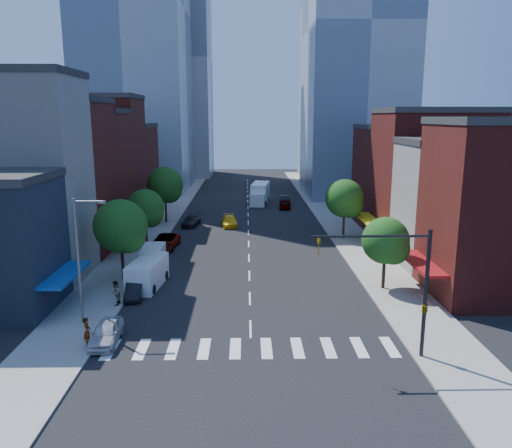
{
  "coord_description": "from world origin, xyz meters",
  "views": [
    {
      "loc": [
        -0.26,
        -32.66,
        14.57
      ],
      "look_at": [
        0.62,
        11.84,
        5.0
      ],
      "focal_mm": 35.0,
      "sensor_mm": 36.0,
      "label": 1
    }
  ],
  "objects_px": {
    "traffic_car_far": "(285,204)",
    "cargo_van_near": "(147,274)",
    "cargo_van_far": "(152,258)",
    "parked_car_second": "(135,290)",
    "pedestrian_near": "(87,332)",
    "parked_car_front": "(106,333)",
    "taxi": "(229,221)",
    "pedestrian_far": "(116,293)",
    "box_truck": "(260,194)",
    "parked_car_third": "(165,242)",
    "traffic_car_oncoming": "(285,200)",
    "parked_car_rear": "(191,221)"
  },
  "relations": [
    {
      "from": "cargo_van_near",
      "to": "cargo_van_far",
      "type": "bearing_deg",
      "value": 102.55
    },
    {
      "from": "parked_car_front",
      "to": "box_truck",
      "type": "distance_m",
      "value": 55.06
    },
    {
      "from": "cargo_van_near",
      "to": "cargo_van_far",
      "type": "distance_m",
      "value": 5.35
    },
    {
      "from": "traffic_car_far",
      "to": "pedestrian_far",
      "type": "distance_m",
      "value": 45.7
    },
    {
      "from": "parked_car_second",
      "to": "traffic_car_oncoming",
      "type": "xyz_separation_m",
      "value": [
        15.76,
        44.37,
        0.14
      ]
    },
    {
      "from": "cargo_van_far",
      "to": "pedestrian_far",
      "type": "relative_size",
      "value": 2.58
    },
    {
      "from": "box_truck",
      "to": "pedestrian_far",
      "type": "xyz_separation_m",
      "value": [
        -12.57,
        -47.4,
        -0.51
      ]
    },
    {
      "from": "cargo_van_far",
      "to": "traffic_car_oncoming",
      "type": "distance_m",
      "value": 39.7
    },
    {
      "from": "taxi",
      "to": "cargo_van_far",
      "type": "bearing_deg",
      "value": -114.93
    },
    {
      "from": "parked_car_second",
      "to": "pedestrian_near",
      "type": "distance_m",
      "value": 9.26
    },
    {
      "from": "box_truck",
      "to": "pedestrian_near",
      "type": "height_order",
      "value": "box_truck"
    },
    {
      "from": "parked_car_rear",
      "to": "cargo_van_far",
      "type": "distance_m",
      "value": 19.75
    },
    {
      "from": "cargo_van_far",
      "to": "box_truck",
      "type": "distance_m",
      "value": 39.14
    },
    {
      "from": "traffic_car_oncoming",
      "to": "traffic_car_far",
      "type": "height_order",
      "value": "traffic_car_oncoming"
    },
    {
      "from": "parked_car_second",
      "to": "pedestrian_near",
      "type": "relative_size",
      "value": 2.02
    },
    {
      "from": "parked_car_front",
      "to": "parked_car_third",
      "type": "bearing_deg",
      "value": 88.69
    },
    {
      "from": "parked_car_rear",
      "to": "parked_car_second",
      "type": "bearing_deg",
      "value": -85.61
    },
    {
      "from": "parked_car_front",
      "to": "pedestrian_near",
      "type": "xyz_separation_m",
      "value": [
        -1.0,
        -0.69,
        0.38
      ]
    },
    {
      "from": "traffic_car_oncoming",
      "to": "taxi",
      "type": "bearing_deg",
      "value": 63.89
    },
    {
      "from": "parked_car_second",
      "to": "cargo_van_near",
      "type": "relative_size",
      "value": 0.65
    },
    {
      "from": "traffic_car_oncoming",
      "to": "parked_car_rear",
      "type": "bearing_deg",
      "value": 51.23
    },
    {
      "from": "pedestrian_near",
      "to": "taxi",
      "type": "bearing_deg",
      "value": -26.35
    },
    {
      "from": "cargo_van_near",
      "to": "box_truck",
      "type": "bearing_deg",
      "value": 82.22
    },
    {
      "from": "traffic_car_far",
      "to": "cargo_van_near",
      "type": "bearing_deg",
      "value": 73.49
    },
    {
      "from": "traffic_car_far",
      "to": "parked_car_rear",
      "type": "bearing_deg",
      "value": 48.14
    },
    {
      "from": "parked_car_second",
      "to": "parked_car_rear",
      "type": "bearing_deg",
      "value": 80.02
    },
    {
      "from": "cargo_van_near",
      "to": "box_truck",
      "type": "distance_m",
      "value": 44.1
    },
    {
      "from": "cargo_van_near",
      "to": "traffic_car_far",
      "type": "bearing_deg",
      "value": 75.11
    },
    {
      "from": "taxi",
      "to": "box_truck",
      "type": "xyz_separation_m",
      "value": [
        4.64,
        18.06,
        0.94
      ]
    },
    {
      "from": "parked_car_third",
      "to": "traffic_car_oncoming",
      "type": "relative_size",
      "value": 1.2
    },
    {
      "from": "parked_car_front",
      "to": "cargo_van_far",
      "type": "xyz_separation_m",
      "value": [
        0.0,
        16.44,
        0.33
      ]
    },
    {
      "from": "parked_car_front",
      "to": "taxi",
      "type": "distance_m",
      "value": 36.43
    },
    {
      "from": "cargo_van_near",
      "to": "pedestrian_far",
      "type": "relative_size",
      "value": 3.04
    },
    {
      "from": "parked_car_third",
      "to": "box_truck",
      "type": "distance_m",
      "value": 31.84
    },
    {
      "from": "parked_car_rear",
      "to": "taxi",
      "type": "distance_m",
      "value": 5.22
    },
    {
      "from": "parked_car_third",
      "to": "pedestrian_near",
      "type": "height_order",
      "value": "pedestrian_near"
    },
    {
      "from": "traffic_car_oncoming",
      "to": "pedestrian_near",
      "type": "bearing_deg",
      "value": 73.8
    },
    {
      "from": "parked_car_rear",
      "to": "parked_car_front",
      "type": "bearing_deg",
      "value": -84.77
    },
    {
      "from": "cargo_van_near",
      "to": "taxi",
      "type": "distance_m",
      "value": 25.46
    },
    {
      "from": "parked_car_rear",
      "to": "traffic_car_far",
      "type": "xyz_separation_m",
      "value": [
        13.83,
        12.92,
        0.06
      ]
    },
    {
      "from": "parked_car_second",
      "to": "traffic_car_oncoming",
      "type": "distance_m",
      "value": 47.09
    },
    {
      "from": "cargo_van_near",
      "to": "taxi",
      "type": "xyz_separation_m",
      "value": [
        6.38,
        24.64,
        -0.5
      ]
    },
    {
      "from": "parked_car_front",
      "to": "parked_car_second",
      "type": "bearing_deg",
      "value": 88.69
    },
    {
      "from": "box_truck",
      "to": "taxi",
      "type": "bearing_deg",
      "value": -96.53
    },
    {
      "from": "traffic_car_oncoming",
      "to": "parked_car_third",
      "type": "bearing_deg",
      "value": 62.4
    },
    {
      "from": "parked_car_second",
      "to": "parked_car_rear",
      "type": "distance_m",
      "value": 27.66
    },
    {
      "from": "parked_car_front",
      "to": "box_truck",
      "type": "bearing_deg",
      "value": 76.56
    },
    {
      "from": "pedestrian_near",
      "to": "cargo_van_near",
      "type": "bearing_deg",
      "value": -21.54
    },
    {
      "from": "pedestrian_near",
      "to": "pedestrian_far",
      "type": "relative_size",
      "value": 0.98
    },
    {
      "from": "parked_car_rear",
      "to": "traffic_car_far",
      "type": "relative_size",
      "value": 1.09
    }
  ]
}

